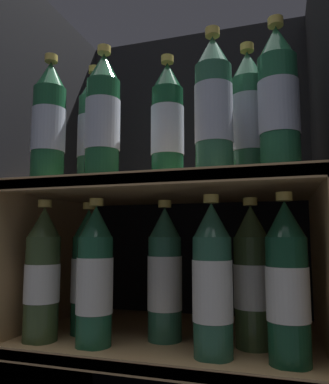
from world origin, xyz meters
TOP-DOWN VIEW (x-y plane):
  - fridge_back_wall at (0.00, 0.41)m, footprint 0.64×0.02m
  - fridge_side_left at (-0.31, 0.20)m, footprint 0.02×0.44m
  - fridge_side_right at (0.31, 0.20)m, footprint 0.02×0.44m
  - shelf_lower at (0.00, 0.19)m, footprint 0.60×0.40m
  - shelf_upper at (0.00, 0.19)m, footprint 0.60×0.40m
  - bottle_upper_front_0 at (-0.22, 0.06)m, footprint 0.07×0.07m
  - bottle_upper_front_1 at (-0.10, 0.06)m, footprint 0.07×0.07m
  - bottle_upper_front_2 at (0.11, 0.06)m, footprint 0.07×0.07m
  - bottle_upper_front_3 at (0.22, 0.06)m, footprint 0.07×0.07m
  - bottle_upper_back_0 at (-0.16, 0.14)m, footprint 0.07×0.07m
  - bottle_upper_back_1 at (0.01, 0.14)m, footprint 0.07×0.07m
  - bottle_upper_back_2 at (0.17, 0.14)m, footprint 0.07×0.07m
  - bottle_lower_front_0 at (-0.23, 0.06)m, footprint 0.07×0.07m
  - bottle_lower_front_1 at (-0.11, 0.06)m, footprint 0.07×0.07m
  - bottle_lower_front_2 at (0.11, 0.06)m, footprint 0.07×0.07m
  - bottle_lower_front_3 at (0.23, 0.06)m, footprint 0.07×0.07m
  - bottle_lower_back_0 at (-0.17, 0.14)m, footprint 0.07×0.07m
  - bottle_lower_back_1 at (-0.00, 0.14)m, footprint 0.07×0.07m
  - bottle_lower_back_2 at (0.17, 0.14)m, footprint 0.07×0.07m

SIDE VIEW (x-z plane):
  - shelf_lower at x=0.00m, z-range 0.07..0.32m
  - bottle_lower_back_1 at x=0.00m, z-range 0.23..0.50m
  - bottle_lower_front_1 at x=-0.11m, z-range 0.23..0.50m
  - bottle_lower_front_2 at x=0.11m, z-range 0.23..0.50m
  - bottle_lower_back_0 at x=-0.17m, z-range 0.23..0.50m
  - bottle_lower_front_3 at x=0.23m, z-range 0.23..0.50m
  - bottle_lower_back_2 at x=0.17m, z-range 0.23..0.50m
  - bottle_lower_front_0 at x=-0.23m, z-range 0.23..0.50m
  - shelf_upper at x=0.00m, z-range 0.12..0.67m
  - fridge_back_wall at x=0.00m, z-range 0.00..1.00m
  - fridge_side_left at x=-0.31m, z-range 0.00..1.00m
  - fridge_side_right at x=0.31m, z-range 0.00..1.00m
  - bottle_upper_back_2 at x=0.17m, z-range 0.53..0.80m
  - bottle_upper_front_2 at x=0.11m, z-range 0.53..0.80m
  - bottle_upper_back_1 at x=0.01m, z-range 0.53..0.80m
  - bottle_upper_front_1 at x=-0.10m, z-range 0.53..0.80m
  - bottle_upper_back_0 at x=-0.16m, z-range 0.53..0.80m
  - bottle_upper_front_3 at x=0.22m, z-range 0.53..0.80m
  - bottle_upper_front_0 at x=-0.22m, z-range 0.53..0.80m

